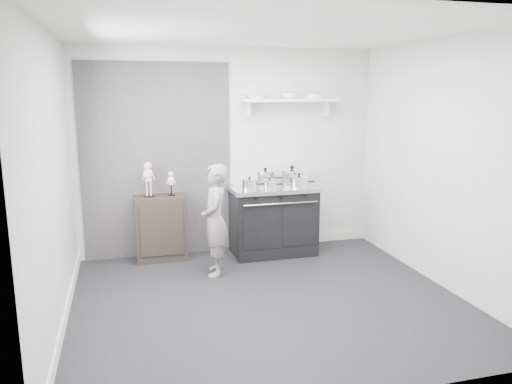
% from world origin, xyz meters
% --- Properties ---
extents(ground, '(4.00, 4.00, 0.00)m').
position_xyz_m(ground, '(0.00, 0.00, 0.00)').
color(ground, black).
rests_on(ground, ground).
extents(room_shell, '(4.02, 3.62, 2.71)m').
position_xyz_m(room_shell, '(-0.09, 0.15, 1.64)').
color(room_shell, beige).
rests_on(room_shell, ground).
extents(wall_shelf, '(1.30, 0.26, 0.24)m').
position_xyz_m(wall_shelf, '(0.80, 1.68, 2.01)').
color(wall_shelf, white).
rests_on(wall_shelf, room_shell).
extents(stove, '(1.14, 0.71, 0.92)m').
position_xyz_m(stove, '(0.51, 1.48, 0.46)').
color(stove, black).
rests_on(stove, ground).
extents(side_cabinet, '(0.64, 0.37, 0.83)m').
position_xyz_m(side_cabinet, '(-0.95, 1.61, 0.42)').
color(side_cabinet, black).
rests_on(side_cabinet, ground).
extents(child, '(0.39, 0.52, 1.32)m').
position_xyz_m(child, '(-0.37, 0.90, 0.66)').
color(child, gray).
rests_on(child, ground).
extents(pot_front_left, '(0.29, 0.20, 0.16)m').
position_xyz_m(pot_front_left, '(0.16, 1.35, 0.98)').
color(pot_front_left, white).
rests_on(pot_front_left, stove).
extents(pot_back_left, '(0.34, 0.25, 0.23)m').
position_xyz_m(pot_back_left, '(0.44, 1.58, 1.01)').
color(pot_back_left, white).
rests_on(pot_back_left, stove).
extents(pot_back_right, '(0.42, 0.33, 0.25)m').
position_xyz_m(pot_back_right, '(0.81, 1.58, 1.01)').
color(pot_back_right, white).
rests_on(pot_back_right, stove).
extents(pot_front_right, '(0.34, 0.25, 0.19)m').
position_xyz_m(pot_front_right, '(0.81, 1.29, 0.99)').
color(pot_front_right, white).
rests_on(pot_front_right, stove).
extents(pot_front_center, '(0.26, 0.18, 0.15)m').
position_xyz_m(pot_front_center, '(0.41, 1.30, 0.98)').
color(pot_front_center, white).
rests_on(pot_front_center, stove).
extents(skeleton_full, '(0.14, 0.09, 0.51)m').
position_xyz_m(skeleton_full, '(-1.08, 1.61, 1.09)').
color(skeleton_full, beige).
rests_on(skeleton_full, side_cabinet).
extents(skeleton_torso, '(0.10, 0.06, 0.35)m').
position_xyz_m(skeleton_torso, '(-0.80, 1.61, 1.01)').
color(skeleton_torso, beige).
rests_on(skeleton_torso, side_cabinet).
extents(bowl_large, '(0.29, 0.29, 0.07)m').
position_xyz_m(bowl_large, '(0.34, 1.67, 2.08)').
color(bowl_large, white).
rests_on(bowl_large, wall_shelf).
extents(bowl_small, '(0.22, 0.22, 0.07)m').
position_xyz_m(bowl_small, '(0.79, 1.67, 2.08)').
color(bowl_small, white).
rests_on(bowl_small, wall_shelf).
extents(plate_stack, '(0.24, 0.24, 0.06)m').
position_xyz_m(plate_stack, '(1.14, 1.67, 2.07)').
color(plate_stack, silver).
rests_on(plate_stack, wall_shelf).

